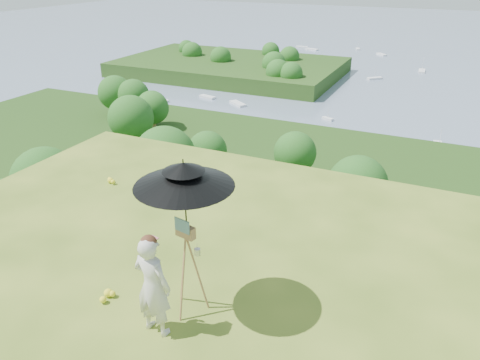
% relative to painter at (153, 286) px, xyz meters
% --- Properties ---
extents(forest_slope, '(140.00, 56.00, 22.00)m').
position_rel_painter_xyz_m(forest_slope, '(0.83, 34.42, -29.76)').
color(forest_slope, '#15330D').
rests_on(forest_slope, bay_water).
extents(shoreline_tier, '(170.00, 28.00, 8.00)m').
position_rel_painter_xyz_m(shoreline_tier, '(0.83, 74.42, -36.76)').
color(shoreline_tier, gray).
rests_on(shoreline_tier, bay_water).
extents(bay_water, '(700.00, 700.00, 0.00)m').
position_rel_painter_xyz_m(bay_water, '(0.83, 239.42, -34.76)').
color(bay_water, slate).
rests_on(bay_water, ground).
extents(peninsula, '(90.00, 60.00, 12.00)m').
position_rel_painter_xyz_m(peninsula, '(-74.17, 154.42, -29.76)').
color(peninsula, '#15330D').
rests_on(peninsula, bay_water).
extents(slope_trees, '(110.00, 50.00, 6.00)m').
position_rel_painter_xyz_m(slope_trees, '(0.83, 34.42, -15.76)').
color(slope_trees, '#255319').
rests_on(slope_trees, forest_slope).
extents(harbor_town, '(110.00, 22.00, 5.00)m').
position_rel_painter_xyz_m(harbor_town, '(0.83, 74.42, -30.26)').
color(harbor_town, silver).
rests_on(harbor_town, shoreline_tier).
extents(moored_boats, '(140.00, 140.00, 0.70)m').
position_rel_painter_xyz_m(moored_boats, '(-11.67, 160.42, -34.41)').
color(moored_boats, white).
rests_on(moored_boats, bay_water).
extents(painter, '(0.59, 0.41, 1.53)m').
position_rel_painter_xyz_m(painter, '(0.00, 0.00, 0.00)').
color(painter, beige).
rests_on(painter, ground).
extents(field_easel, '(0.70, 0.70, 1.56)m').
position_rel_painter_xyz_m(field_easel, '(0.20, 0.58, 0.02)').
color(field_easel, '#A87C46').
rests_on(field_easel, ground).
extents(sun_umbrella, '(1.43, 1.43, 1.12)m').
position_rel_painter_xyz_m(sun_umbrella, '(0.20, 0.61, 1.08)').
color(sun_umbrella, black).
rests_on(sun_umbrella, field_easel).
extents(painter_cap, '(0.26, 0.30, 0.10)m').
position_rel_painter_xyz_m(painter_cap, '(0.00, 0.00, 0.72)').
color(painter_cap, '#D57578').
rests_on(painter_cap, painter).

